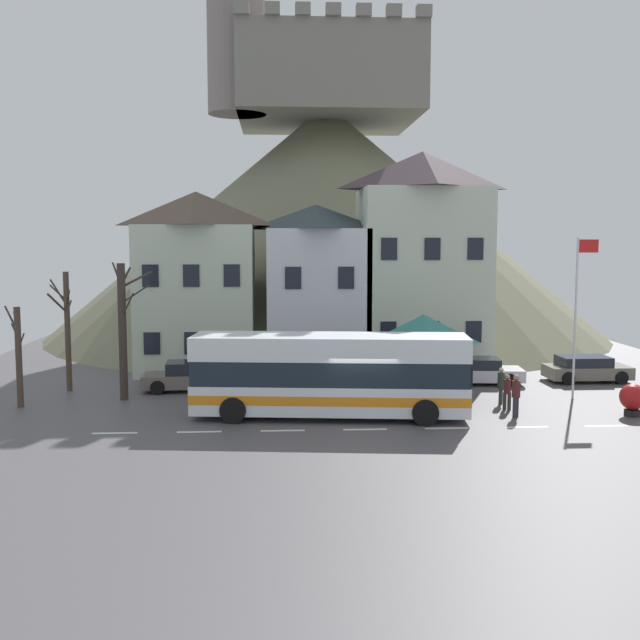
% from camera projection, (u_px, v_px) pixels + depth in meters
% --- Properties ---
extents(ground_plane, '(40.00, 60.00, 0.07)m').
position_uv_depth(ground_plane, '(361.00, 421.00, 28.58)').
color(ground_plane, '#504D50').
extents(townhouse_00, '(5.95, 5.32, 9.43)m').
position_uv_depth(townhouse_00, '(197.00, 282.00, 39.21)').
color(townhouse_00, beige).
rests_on(townhouse_00, ground_plane).
extents(townhouse_01, '(5.26, 6.69, 8.81)m').
position_uv_depth(townhouse_01, '(316.00, 287.00, 40.29)').
color(townhouse_01, silver).
rests_on(townhouse_01, ground_plane).
extents(townhouse_02, '(6.52, 5.57, 11.58)m').
position_uv_depth(townhouse_02, '(421.00, 261.00, 39.92)').
color(townhouse_02, beige).
rests_on(townhouse_02, ground_plane).
extents(hilltop_castle, '(40.56, 40.56, 25.07)m').
position_uv_depth(hilltop_castle, '(326.00, 215.00, 55.53)').
color(hilltop_castle, '#6F6F54').
rests_on(hilltop_castle, ground_plane).
extents(transit_bus, '(10.84, 3.67, 3.22)m').
position_uv_depth(transit_bus, '(330.00, 376.00, 28.91)').
color(transit_bus, white).
rests_on(transit_bus, ground_plane).
extents(bus_shelter, '(3.60, 3.60, 3.66)m').
position_uv_depth(bus_shelter, '(423.00, 329.00, 32.57)').
color(bus_shelter, '#473D33').
rests_on(bus_shelter, ground_plane).
extents(parked_car_00, '(4.44, 2.08, 1.34)m').
position_uv_depth(parked_car_00, '(192.00, 376.00, 34.33)').
color(parked_car_00, slate).
rests_on(parked_car_00, ground_plane).
extents(parked_car_01, '(4.65, 2.25, 1.24)m').
position_uv_depth(parked_car_01, '(474.00, 371.00, 35.99)').
color(parked_car_01, white).
rests_on(parked_car_01, ground_plane).
extents(parked_car_02, '(4.00, 1.99, 1.25)m').
position_uv_depth(parked_car_02, '(586.00, 369.00, 36.53)').
color(parked_car_02, '#71685B').
rests_on(parked_car_02, ground_plane).
extents(pedestrian_00, '(0.32, 0.28, 1.46)m').
position_uv_depth(pedestrian_00, '(507.00, 391.00, 30.27)').
color(pedestrian_00, '#38332D').
rests_on(pedestrian_00, ground_plane).
extents(pedestrian_01, '(0.29, 0.29, 1.55)m').
position_uv_depth(pedestrian_01, '(501.00, 383.00, 31.35)').
color(pedestrian_01, '#38332D').
rests_on(pedestrian_01, ground_plane).
extents(pedestrian_02, '(0.33, 0.33, 1.67)m').
position_uv_depth(pedestrian_02, '(516.00, 394.00, 28.99)').
color(pedestrian_02, '#2D2D38').
rests_on(pedestrian_02, ground_plane).
extents(public_bench, '(1.69, 0.48, 0.87)m').
position_uv_depth(public_bench, '(418.00, 379.00, 34.63)').
color(public_bench, '#473828').
rests_on(public_bench, ground_plane).
extents(flagpole, '(0.95, 0.10, 6.98)m').
position_uv_depth(flagpole, '(578.00, 306.00, 32.06)').
color(flagpole, silver).
rests_on(flagpole, ground_plane).
extents(harbour_buoy, '(1.03, 1.03, 1.28)m').
position_uv_depth(harbour_buoy, '(633.00, 398.00, 29.19)').
color(harbour_buoy, black).
rests_on(harbour_buoy, ground_plane).
extents(bare_tree_00, '(0.73, 1.14, 4.19)m').
position_uv_depth(bare_tree_00, '(18.00, 355.00, 30.66)').
color(bare_tree_00, '#47382D').
rests_on(bare_tree_00, ground_plane).
extents(bare_tree_01, '(1.39, 1.95, 5.47)m').
position_uv_depth(bare_tree_01, '(67.00, 328.00, 33.93)').
color(bare_tree_01, '#47382D').
rests_on(bare_tree_01, ground_plane).
extents(bare_tree_02, '(1.76, 1.85, 5.94)m').
position_uv_depth(bare_tree_02, '(123.00, 329.00, 32.02)').
color(bare_tree_02, '#382D28').
rests_on(bare_tree_02, ground_plane).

